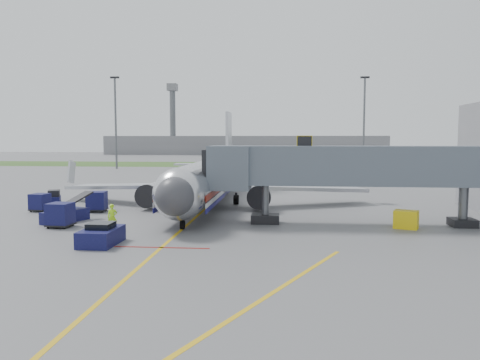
# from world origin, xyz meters

# --- Properties ---
(ground) EXTENTS (400.00, 400.00, 0.00)m
(ground) POSITION_xyz_m (0.00, 0.00, 0.00)
(ground) COLOR #565659
(ground) RESTS_ON ground
(grass_strip) EXTENTS (300.00, 25.00, 0.01)m
(grass_strip) POSITION_xyz_m (0.00, 90.00, 0.01)
(grass_strip) COLOR #2D4C1E
(grass_strip) RESTS_ON ground
(apron_markings) EXTENTS (21.52, 50.00, 0.01)m
(apron_markings) POSITION_xyz_m (0.00, -7.40, 0.00)
(apron_markings) COLOR gold
(apron_markings) RESTS_ON ground
(airliner) EXTENTS (32.10, 35.67, 10.25)m
(airliner) POSITION_xyz_m (0.00, 15.25, 2.65)
(airliner) COLOR silver
(airliner) RESTS_ON ground
(jet_bridge) EXTENTS (25.30, 4.00, 6.90)m
(jet_bridge) POSITION_xyz_m (12.86, 5.00, 4.47)
(jet_bridge) COLOR slate
(jet_bridge) RESTS_ON ground
(light_mast_left) EXTENTS (2.00, 0.44, 20.40)m
(light_mast_left) POSITION_xyz_m (-30.00, 70.00, 10.78)
(light_mast_left) COLOR #595B60
(light_mast_left) RESTS_ON ground
(light_mast_right) EXTENTS (2.00, 0.44, 20.40)m
(light_mast_right) POSITION_xyz_m (25.00, 75.00, 10.78)
(light_mast_right) COLOR #595B60
(light_mast_right) RESTS_ON ground
(distant_terminal) EXTENTS (120.00, 14.00, 8.00)m
(distant_terminal) POSITION_xyz_m (-10.00, 170.00, 4.00)
(distant_terminal) COLOR slate
(distant_terminal) RESTS_ON ground
(control_tower) EXTENTS (4.00, 4.00, 30.00)m
(control_tower) POSITION_xyz_m (-40.00, 165.00, 17.33)
(control_tower) COLOR #595B60
(control_tower) RESTS_ON ground
(pushback_tug) EXTENTS (2.07, 3.35, 1.39)m
(pushback_tug) POSITION_xyz_m (-4.00, -3.50, 0.58)
(pushback_tug) COLOR #0C0E38
(pushback_tug) RESTS_ON ground
(baggage_tug) EXTENTS (1.91, 2.48, 1.54)m
(baggage_tug) POSITION_xyz_m (-15.43, 12.83, 0.68)
(baggage_tug) COLOR #0C0E38
(baggage_tug) RESTS_ON ground
(baggage_cart_a) EXTENTS (1.78, 1.78, 1.83)m
(baggage_cart_a) POSITION_xyz_m (-9.33, 1.85, 0.93)
(baggage_cart_a) COLOR #0C0E38
(baggage_cart_a) RESTS_ON ground
(baggage_cart_b) EXTENTS (1.69, 1.69, 1.62)m
(baggage_cart_b) POSITION_xyz_m (-14.92, 9.16, 0.83)
(baggage_cart_b) COLOR #0C0E38
(baggage_cart_b) RESTS_ON ground
(baggage_cart_c) EXTENTS (1.94, 1.94, 1.84)m
(baggage_cart_c) POSITION_xyz_m (-9.62, 9.47, 0.94)
(baggage_cart_c) COLOR #0C0E38
(baggage_cart_c) RESTS_ON ground
(belt_loader) EXTENTS (2.88, 4.71, 2.24)m
(belt_loader) POSITION_xyz_m (-9.98, 4.04, 0.56)
(belt_loader) COLOR #0C0E38
(belt_loader) RESTS_ON ground
(ground_power_cart) EXTENTS (1.99, 1.69, 1.35)m
(ground_power_cart) POSITION_xyz_m (16.50, 3.74, 0.67)
(ground_power_cart) COLOR yellow
(ground_power_cart) RESTS_ON ground
(ramp_worker) EXTENTS (0.81, 0.66, 1.90)m
(ramp_worker) POSITION_xyz_m (-5.01, 1.11, 0.95)
(ramp_worker) COLOR #A8EA1B
(ramp_worker) RESTS_ON ground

